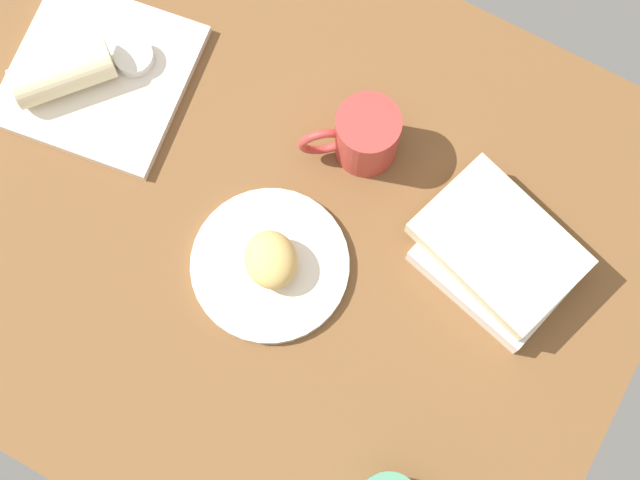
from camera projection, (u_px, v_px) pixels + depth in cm
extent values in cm
cube|color=brown|center=(266.00, 224.00, 134.90)|extent=(110.00, 90.00, 4.00)
cylinder|color=silver|center=(270.00, 265.00, 130.52)|extent=(22.30, 22.30, 1.40)
ellipsoid|color=#DDB363|center=(271.00, 260.00, 127.20)|extent=(11.04, 10.98, 5.44)
cube|color=silver|center=(100.00, 75.00, 138.00)|extent=(28.95, 28.95, 1.60)
cylinder|color=silver|center=(134.00, 58.00, 136.76)|extent=(5.77, 5.77, 2.01)
cylinder|color=#CD6926|center=(133.00, 55.00, 136.08)|extent=(4.73, 4.73, 0.40)
cylinder|color=beige|center=(63.00, 73.00, 133.89)|extent=(13.91, 14.99, 6.08)
cube|color=silver|center=(494.00, 266.00, 129.41)|extent=(22.74, 18.96, 3.52)
cube|color=beige|center=(500.00, 246.00, 126.70)|extent=(24.95, 20.63, 3.16)
cylinder|color=#B23833|center=(367.00, 135.00, 130.99)|extent=(9.15, 9.15, 10.03)
cylinder|color=#AD7F44|center=(369.00, 123.00, 126.73)|extent=(7.50, 7.50, 0.40)
torus|color=#B23833|center=(323.00, 142.00, 130.74)|extent=(6.43, 5.37, 7.22)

